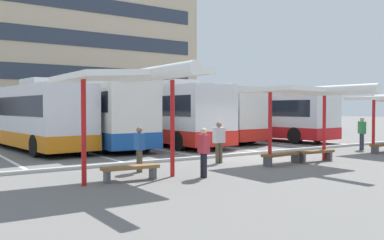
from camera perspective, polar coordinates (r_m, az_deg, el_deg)
The scene contains 23 objects.
ground_plane at distance 18.64m, azimuth 8.58°, elevation -5.06°, with size 160.00×160.00×0.00m, color slate.
terminal_building at distance 52.54m, azimuth -20.22°, elevation 9.31°, with size 34.10×15.90×21.20m.
coach_bus_0 at distance 23.40m, azimuth -20.93°, elevation 0.36°, with size 3.46×10.81×3.63m.
coach_bus_1 at distance 23.69m, azimuth -12.71°, elevation 0.70°, with size 2.81×10.32×3.83m.
coach_bus_2 at distance 24.69m, azimuth -3.53°, elevation 0.65°, with size 2.83×10.23×3.72m.
coach_bus_3 at distance 27.87m, azimuth 0.98°, elevation 0.80°, with size 3.13×10.73×3.74m.
coach_bus_4 at distance 29.65m, azimuth 8.43°, elevation 0.64°, with size 3.44×12.36×3.55m.
lane_stripe_1 at distance 23.06m, azimuth -16.21°, elevation -3.80°, with size 0.16×14.00×0.01m, color white.
lane_stripe_2 at distance 24.44m, azimuth -7.97°, elevation -3.44°, with size 0.16×14.00×0.01m, color white.
lane_stripe_3 at distance 26.26m, azimuth -0.74°, elevation -3.07°, with size 0.16×14.00×0.01m, color white.
lane_stripe_4 at distance 28.44m, azimuth 5.46°, elevation -2.71°, with size 0.16×14.00×0.01m, color white.
lane_stripe_5 at distance 30.91m, azimuth 10.73°, elevation -2.38°, with size 0.16×14.00×0.01m, color white.
waiting_shelter_0 at distance 12.30m, azimuth -7.80°, elevation 5.74°, with size 3.89×5.03×3.33m.
bench_0 at distance 12.70m, azimuth -8.42°, elevation -6.70°, with size 1.78×0.57×0.45m.
waiting_shelter_1 at distance 16.78m, azimuth 15.09°, elevation 3.65°, with size 4.12×4.89×2.99m.
bench_1 at distance 16.40m, azimuth 12.20°, elevation -4.80°, with size 2.02×0.62×0.45m.
bench_2 at distance 17.67m, azimuth 16.50°, elevation -4.38°, with size 1.84×0.53×0.45m.
bench_3 at distance 22.12m, azimuth 24.52°, elevation -3.26°, with size 1.66×0.57×0.45m.
platform_kerb at distance 19.29m, azimuth 6.79°, elevation -4.65°, with size 44.00×0.24×0.12m, color #ADADA8.
waiting_passenger_0 at distance 14.24m, azimuth -7.21°, elevation -3.62°, with size 0.25×0.46×1.54m.
waiting_passenger_1 at distance 13.05m, azimuth 1.61°, elevation -4.05°, with size 0.29×0.48×1.55m.
waiting_passenger_2 at distance 16.42m, azimuth 3.71°, elevation -2.68°, with size 0.48×0.24×1.63m.
waiting_passenger_3 at distance 23.27m, azimuth 22.20°, elevation -1.38°, with size 0.44×0.53×1.70m.
Camera 1 is at (-12.56, -13.60, 2.19)m, focal length 39.02 mm.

